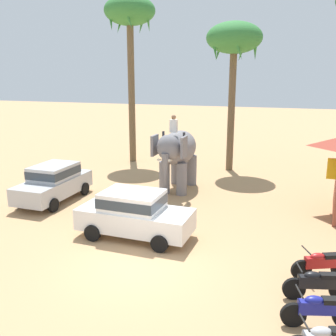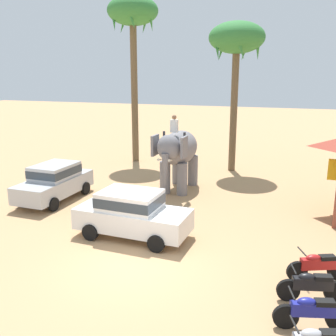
{
  "view_description": "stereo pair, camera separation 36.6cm",
  "coord_description": "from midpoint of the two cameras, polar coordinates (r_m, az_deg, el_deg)",
  "views": [
    {
      "loc": [
        4.32,
        -9.85,
        5.75
      ],
      "look_at": [
        -1.03,
        6.05,
        1.6
      ],
      "focal_mm": 40.67,
      "sensor_mm": 36.0,
      "label": 1
    },
    {
      "loc": [
        4.66,
        -9.73,
        5.75
      ],
      "look_at": [
        -1.03,
        6.05,
        1.6
      ],
      "focal_mm": 40.67,
      "sensor_mm": 36.0,
      "label": 2
    }
  ],
  "objects": [
    {
      "name": "ground_plane",
      "position": [
        12.21,
        -5.51,
        -14.27
      ],
      "size": [
        120.0,
        120.0,
        0.0
      ],
      "primitive_type": "plane",
      "color": "tan"
    },
    {
      "name": "car_sedan_foreground",
      "position": [
        13.79,
        -5.85,
        -6.65
      ],
      "size": [
        4.15,
        1.97,
        1.7
      ],
      "color": "white",
      "rests_on": "ground"
    },
    {
      "name": "car_parked_far_side",
      "position": [
        18.43,
        -17.29,
        -1.92
      ],
      "size": [
        1.9,
        4.11,
        1.7
      ],
      "color": "#B7BABF",
      "rests_on": "ground"
    },
    {
      "name": "elephant_with_mahout",
      "position": [
        18.97,
        0.85,
        2.46
      ],
      "size": [
        1.61,
        3.86,
        3.88
      ],
      "color": "slate",
      "rests_on": "ground"
    },
    {
      "name": "motorcycle_second_in_row",
      "position": [
        9.95,
        20.76,
        -19.2
      ],
      "size": [
        1.76,
        0.71,
        0.94
      ],
      "color": "black",
      "rests_on": "ground"
    },
    {
      "name": "motorcycle_mid_row",
      "position": [
        10.95,
        20.6,
        -15.93
      ],
      "size": [
        1.76,
        0.69,
        0.94
      ],
      "color": "black",
      "rests_on": "ground"
    },
    {
      "name": "motorcycle_fourth_in_row",
      "position": [
        12.01,
        21.22,
        -13.24
      ],
      "size": [
        1.68,
        0.88,
        0.94
      ],
      "color": "black",
      "rests_on": "ground"
    },
    {
      "name": "palm_tree_near_hut",
      "position": [
        23.14,
        9.4,
        18.05
      ],
      "size": [
        3.2,
        3.2,
        8.67
      ],
      "color": "brown",
      "rests_on": "ground"
    },
    {
      "name": "palm_tree_far_back",
      "position": [
        25.62,
        -6.18,
        21.47
      ],
      "size": [
        3.2,
        3.2,
        10.49
      ],
      "color": "brown",
      "rests_on": "ground"
    }
  ]
}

